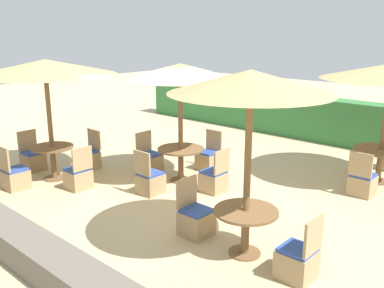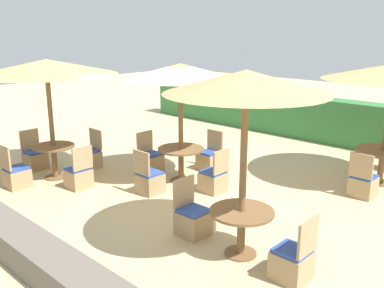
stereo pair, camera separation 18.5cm
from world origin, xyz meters
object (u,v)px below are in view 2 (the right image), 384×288
Objects in this scene: patio_chair_front_right_west at (192,219)px; patio_chair_front_left_west at (35,158)px; patio_chair_front_right_east at (293,262)px; parasol_front_left at (46,67)px; round_table_front_right at (241,221)px; patio_chair_center_east at (214,180)px; patio_chair_center_north at (210,159)px; round_table_center at (181,156)px; patio_chair_back_right_south at (363,184)px; patio_chair_center_west at (150,160)px; parasol_front_right at (246,83)px; parasol_center at (180,72)px; round_table_front_left at (54,154)px; patio_chair_front_left_south at (16,176)px; round_table_back_right at (382,157)px; patio_chair_front_left_north at (90,157)px; patio_chair_front_left_east at (79,176)px; patio_chair_center_south at (149,181)px.

patio_chair_front_left_west is at bearing -88.69° from patio_chair_front_right_west.
patio_chair_front_right_east is 0.31× the size of parasol_front_left.
round_table_front_right is 1.02× the size of patio_chair_front_left_west.
patio_chair_front_right_west and patio_chair_center_east have the same top height.
parasol_front_left reaches higher than patio_chair_center_north.
round_table_center is 3.78m from patio_chair_back_right_south.
patio_chair_back_right_south is (4.27, 1.87, 0.00)m from patio_chair_center_west.
patio_chair_center_east is (3.14, 1.80, -2.21)m from parasol_front_left.
parasol_front_right is 2.94× the size of patio_chair_front_right_west.
round_table_front_left is at bearing -140.32° from parasol_center.
parasol_center is (-2.91, 1.67, 1.86)m from round_table_front_right.
patio_chair_center_north is at bearing 54.62° from patio_chair_front_right_east.
patio_chair_center_east is 1.44m from patio_chair_center_north.
round_table_back_right is at bearing 45.32° from patio_chair_front_left_south.
parasol_center is (2.19, 1.81, 1.83)m from round_table_front_left.
round_table_front_right is at bearing 1.67° from parasol_front_left.
patio_chair_front_left_north is at bearing -159.02° from parasol_center.
parasol_center is (2.23, 2.69, 2.13)m from patio_chair_front_left_south.
patio_chair_front_left_east reaches higher than round_table_front_right.
patio_chair_center_east is at bearing -141.66° from patio_chair_back_right_south.
parasol_front_left is 3.26× the size of round_table_front_left.
parasol_front_left is 2.38m from patio_chair_front_left_south.
patio_chair_front_left_west is at bearing 179.63° from parasol_front_left.
patio_chair_front_right_east reaches higher than round_table_front_right.
patio_chair_back_right_south is at bearing -51.41° from patio_chair_front_left_east.
patio_chair_center_east is (-1.95, 1.66, -2.29)m from parasol_front_right.
patio_chair_front_left_south is at bearing -168.72° from parasol_front_right.
round_table_front_right is 5.24m from patio_chair_front_left_south.
round_table_front_right is 1.02× the size of patio_chair_front_left_south.
round_table_back_right is (0.35, 4.52, -1.95)m from parasol_front_right.
parasol_center is at bearing 39.68° from parasol_front_left.
patio_chair_front_left_south is 0.81× the size of round_table_back_right.
parasol_front_right is 2.48m from patio_chair_front_right_west.
patio_chair_front_right_west is at bearing 88.96° from patio_chair_front_right_east.
patio_chair_center_south is 4.28m from patio_chair_back_right_south.
patio_chair_center_north is (-2.00, 2.71, 0.00)m from patio_chair_front_right_west.
patio_chair_front_right_west is 3.34m from parasol_center.
patio_chair_front_left_south is at bearing 90.52° from patio_chair_front_left_north.
patio_chair_front_right_east is at bearing 144.62° from patio_chair_center_north.
patio_chair_center_west is (-3.89, 1.64, -0.27)m from round_table_front_right.
parasol_center reaches higher than patio_chair_center_east.
patio_chair_center_west is (1.24, 2.66, 0.00)m from patio_chair_front_left_south.
patio_chair_front_right_east and patio_chair_front_left_north have the same top height.
patio_chair_center_west is at bearing -178.22° from parasol_center.
round_table_center is at bearing 0.00° from parasol_center.
parasol_front_left is at bearing -146.31° from patio_chair_back_right_south.
patio_chair_front_left_west is (-6.04, -0.14, -0.27)m from round_table_front_right.
parasol_front_right is at bearing 91.53° from patio_chair_front_right_west.
patio_chair_center_east is at bearing 58.98° from patio_chair_front_right_east.
parasol_front_left is 3.22× the size of patio_chair_center_north.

